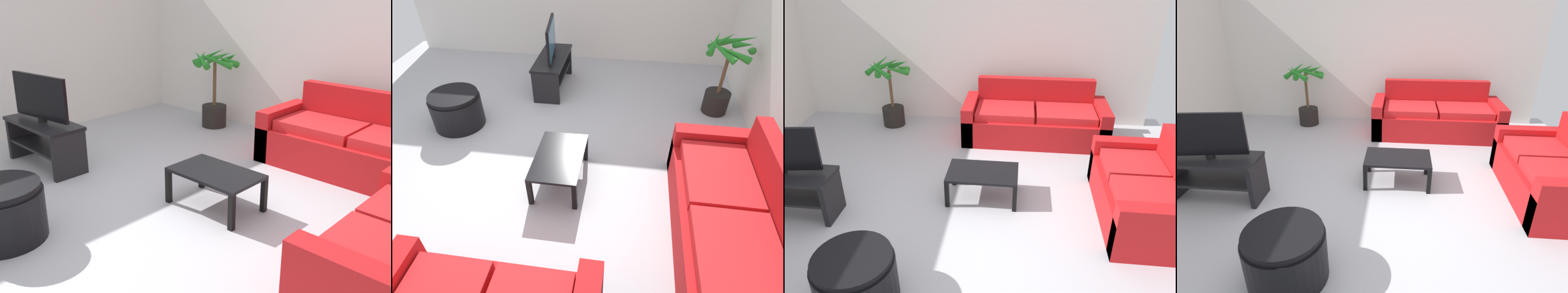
{
  "view_description": "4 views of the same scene",
  "coord_description": "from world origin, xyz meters",
  "views": [
    {
      "loc": [
        3.02,
        -2.44,
        2.03
      ],
      "look_at": [
        0.34,
        0.39,
        0.63
      ],
      "focal_mm": 41.58,
      "sensor_mm": 36.0,
      "label": 1
    },
    {
      "loc": [
        3.06,
        1.25,
        2.72
      ],
      "look_at": [
        0.37,
        0.86,
        0.48
      ],
      "focal_mm": 29.73,
      "sensor_mm": 36.0,
      "label": 2
    },
    {
      "loc": [
        0.85,
        -3.28,
        2.72
      ],
      "look_at": [
        0.4,
        0.72,
        0.61
      ],
      "focal_mm": 34.61,
      "sensor_mm": 36.0,
      "label": 3
    },
    {
      "loc": [
        0.45,
        -2.99,
        2.17
      ],
      "look_at": [
        0.11,
        0.6,
        0.48
      ],
      "focal_mm": 28.29,
      "sensor_mm": 36.0,
      "label": 4
    }
  ],
  "objects": [
    {
      "name": "tv",
      "position": [
        -1.71,
        -0.01,
        0.83
      ],
      "size": [
        0.89,
        0.16,
        0.54
      ],
      "color": "black",
      "rests_on": "tv_stand"
    },
    {
      "name": "wall_back",
      "position": [
        0.0,
        3.0,
        1.35
      ],
      "size": [
        6.0,
        0.06,
        2.7
      ],
      "primitive_type": "cube",
      "color": "silver",
      "rests_on": "ground"
    },
    {
      "name": "potted_palm",
      "position": [
        -1.32,
        2.55,
        0.52
      ],
      "size": [
        0.75,
        0.73,
        1.16
      ],
      "color": "black",
      "rests_on": "ground"
    },
    {
      "name": "ground_plane",
      "position": [
        0.0,
        0.0,
        0.0
      ],
      "size": [
        6.6,
        6.6,
        0.0
      ],
      "primitive_type": "plane",
      "color": "#B2B2B7"
    },
    {
      "name": "tv_stand",
      "position": [
        -1.71,
        -0.01,
        0.35
      ],
      "size": [
        1.1,
        0.45,
        0.54
      ],
      "color": "black",
      "rests_on": "ground"
    },
    {
      "name": "couch_main",
      "position": [
        1.09,
        2.28,
        0.3
      ],
      "size": [
        2.22,
        0.9,
        0.9
      ],
      "color": "red",
      "rests_on": "ground"
    },
    {
      "name": "ottoman",
      "position": [
        -0.46,
        -1.11,
        0.24
      ],
      "size": [
        0.7,
        0.7,
        0.49
      ],
      "color": "black",
      "rests_on": "ground"
    },
    {
      "name": "coffee_table",
      "position": [
        0.45,
        0.55,
        0.32
      ],
      "size": [
        0.84,
        0.53,
        0.37
      ],
      "color": "black",
      "rests_on": "ground"
    }
  ]
}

